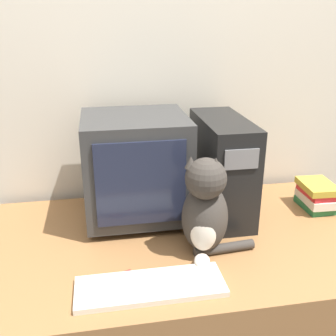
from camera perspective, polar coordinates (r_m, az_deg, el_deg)
wall_back at (r=1.74m, az=-0.71°, el=12.78°), size 7.00×0.05×2.50m
desk at (r=1.69m, az=2.24°, el=-20.82°), size 1.46×0.81×0.74m
crt_monitor at (r=1.53m, az=-4.69°, el=0.17°), size 0.39×0.37×0.42m
computer_tower at (r=1.58m, az=7.79°, el=0.08°), size 0.17×0.42×0.40m
keyboard at (r=1.22m, az=-2.56°, el=-16.77°), size 0.44×0.15×0.02m
cat at (r=1.33m, az=5.44°, el=-6.15°), size 0.27×0.26×0.35m
book_stack at (r=1.77m, az=20.80°, el=-3.73°), size 0.14×0.18×0.11m
pen at (r=1.28m, az=-8.42°, el=-15.45°), size 0.13×0.06×0.01m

